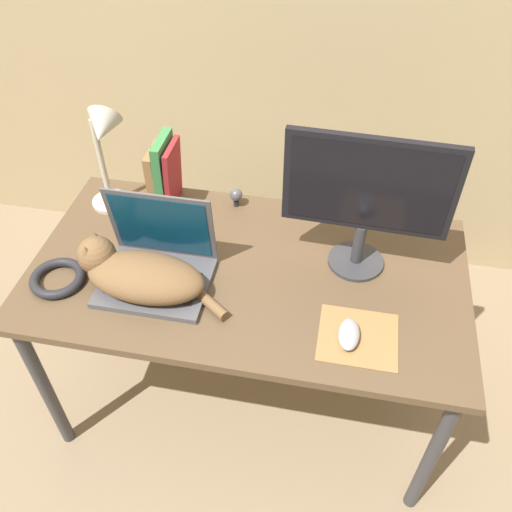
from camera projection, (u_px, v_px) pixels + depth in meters
The scene contains 11 objects.
ground_plane at pixel (229, 481), 1.92m from camera, with size 12.00×12.00×0.00m, color #847056.
desk at pixel (248, 284), 1.74m from camera, with size 1.36×0.74×0.70m.
laptop at pixel (157, 265), 1.63m from camera, with size 0.33×0.26×0.27m.
cat at pixel (138, 274), 1.59m from camera, with size 0.48×0.20×0.15m.
external_monitor at pixel (367, 196), 1.53m from camera, with size 0.48×0.17×0.46m.
mousepad at pixel (358, 337), 1.50m from camera, with size 0.22×0.20×0.00m.
computer_mouse at pixel (349, 334), 1.49m from camera, with size 0.06×0.11×0.03m.
book_row at pixel (164, 174), 1.85m from camera, with size 0.09×0.15×0.26m.
desk_lamp at pixel (103, 144), 1.72m from camera, with size 0.17×0.17×0.40m.
cable_coil at pixel (58, 278), 1.65m from camera, with size 0.17×0.17×0.03m.
webcam at pixel (236, 196), 1.89m from camera, with size 0.04×0.04×0.07m.
Camera 1 is at (0.25, -0.79, 1.91)m, focal length 38.00 mm.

